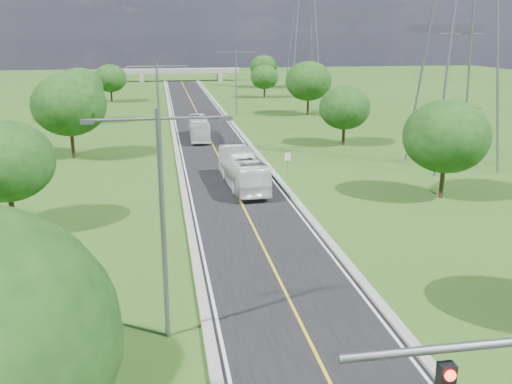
% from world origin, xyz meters
% --- Properties ---
extents(ground, '(260.00, 260.00, 0.00)m').
position_xyz_m(ground, '(0.00, 60.00, 0.00)').
color(ground, '#2A4E16').
rests_on(ground, ground).
extents(road, '(8.00, 150.00, 0.06)m').
position_xyz_m(road, '(0.00, 66.00, 0.03)').
color(road, black).
rests_on(road, ground).
extents(curb_left, '(0.50, 150.00, 0.22)m').
position_xyz_m(curb_left, '(-4.25, 66.00, 0.11)').
color(curb_left, gray).
rests_on(curb_left, ground).
extents(curb_right, '(0.50, 150.00, 0.22)m').
position_xyz_m(curb_right, '(4.25, 66.00, 0.11)').
color(curb_right, gray).
rests_on(curb_right, ground).
extents(speed_limit_sign, '(0.55, 0.09, 2.40)m').
position_xyz_m(speed_limit_sign, '(5.20, 37.98, 1.60)').
color(speed_limit_sign, slate).
rests_on(speed_limit_sign, ground).
extents(overpass, '(30.00, 3.00, 3.20)m').
position_xyz_m(overpass, '(0.00, 140.00, 2.41)').
color(overpass, gray).
rests_on(overpass, ground).
extents(streetlight_near_left, '(5.90, 0.25, 10.00)m').
position_xyz_m(streetlight_near_left, '(-6.00, 12.00, 5.94)').
color(streetlight_near_left, slate).
rests_on(streetlight_near_left, ground).
extents(streetlight_mid_left, '(5.90, 0.25, 10.00)m').
position_xyz_m(streetlight_mid_left, '(-6.00, 45.00, 5.94)').
color(streetlight_mid_left, slate).
rests_on(streetlight_mid_left, ground).
extents(streetlight_far_right, '(5.90, 0.25, 10.00)m').
position_xyz_m(streetlight_far_right, '(6.00, 78.00, 5.94)').
color(streetlight_far_right, slate).
rests_on(streetlight_far_right, ground).
extents(power_tower_near, '(9.00, 6.40, 28.00)m').
position_xyz_m(power_tower_near, '(22.00, 40.00, 14.01)').
color(power_tower_near, slate).
rests_on(power_tower_near, ground).
extents(power_tower_far, '(9.00, 6.40, 28.00)m').
position_xyz_m(power_tower_far, '(26.00, 115.00, 14.01)').
color(power_tower_far, slate).
rests_on(power_tower_far, ground).
extents(tree_lb, '(6.30, 6.30, 7.33)m').
position_xyz_m(tree_lb, '(-16.00, 28.00, 4.64)').
color(tree_lb, black).
rests_on(tree_lb, ground).
extents(tree_lc, '(7.56, 7.56, 8.79)m').
position_xyz_m(tree_lc, '(-15.00, 50.00, 5.58)').
color(tree_lc, black).
rests_on(tree_lc, ground).
extents(tree_ld, '(6.72, 6.72, 7.82)m').
position_xyz_m(tree_ld, '(-17.00, 74.00, 4.95)').
color(tree_ld, black).
rests_on(tree_ld, ground).
extents(tree_le, '(5.88, 5.88, 6.84)m').
position_xyz_m(tree_le, '(-14.50, 98.00, 4.33)').
color(tree_le, black).
rests_on(tree_le, ground).
extents(tree_rb, '(6.72, 6.72, 7.82)m').
position_xyz_m(tree_rb, '(16.00, 30.00, 4.95)').
color(tree_rb, black).
rests_on(tree_rb, ground).
extents(tree_rc, '(5.88, 5.88, 6.84)m').
position_xyz_m(tree_rc, '(15.00, 52.00, 4.33)').
color(tree_rc, black).
rests_on(tree_rc, ground).
extents(tree_rd, '(7.14, 7.14, 8.30)m').
position_xyz_m(tree_rd, '(17.00, 76.00, 5.27)').
color(tree_rd, black).
rests_on(tree_rd, ground).
extents(tree_re, '(5.46, 5.46, 6.35)m').
position_xyz_m(tree_re, '(14.50, 100.00, 4.02)').
color(tree_re, black).
rests_on(tree_re, ground).
extents(tree_rf, '(6.30, 6.30, 7.33)m').
position_xyz_m(tree_rf, '(18.00, 120.00, 4.64)').
color(tree_rf, black).
rests_on(tree_rf, ground).
extents(bus_outbound, '(3.04, 10.77, 2.97)m').
position_xyz_m(bus_outbound, '(0.80, 35.74, 1.54)').
color(bus_outbound, white).
rests_on(bus_outbound, road).
extents(bus_inbound, '(2.43, 9.43, 2.61)m').
position_xyz_m(bus_inbound, '(-1.28, 58.33, 1.37)').
color(bus_inbound, silver).
rests_on(bus_inbound, road).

